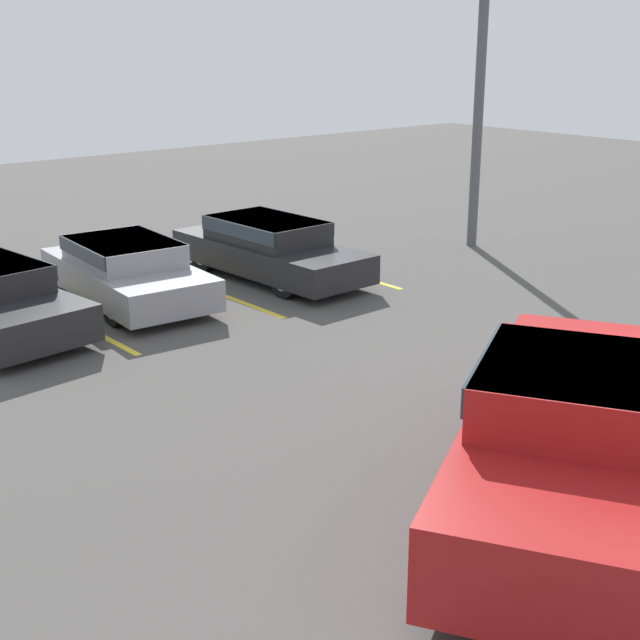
{
  "coord_description": "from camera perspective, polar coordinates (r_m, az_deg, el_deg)",
  "views": [
    {
      "loc": [
        -8.8,
        -4.27,
        4.81
      ],
      "look_at": [
        -1.13,
        4.73,
        1.0
      ],
      "focal_mm": 50.0,
      "sensor_mm": 36.0,
      "label": 1
    }
  ],
  "objects": [
    {
      "name": "light_post",
      "position": [
        21.09,
        10.16,
        14.03
      ],
      "size": [
        0.7,
        0.36,
        6.07
      ],
      "color": "#515156",
      "rests_on": "ground_plane"
    },
    {
      "name": "stall_stripe_c",
      "position": [
        17.73,
        -7.27,
        1.99
      ],
      "size": [
        0.12,
        5.01,
        0.01
      ],
      "primitive_type": "cube",
      "color": "yellow",
      "rests_on": "ground_plane"
    },
    {
      "name": "parked_sedan_b",
      "position": [
        17.01,
        -12.29,
        3.2
      ],
      "size": [
        2.15,
        4.34,
        1.17
      ],
      "rotation": [
        0.0,
        0.0,
        -1.65
      ],
      "color": "gray",
      "rests_on": "ground_plane"
    },
    {
      "name": "parked_sedan_c",
      "position": [
        18.34,
        -3.28,
        4.74
      ],
      "size": [
        1.82,
        4.69,
        1.22
      ],
      "rotation": [
        0.0,
        0.0,
        -1.55
      ],
      "color": "#232326",
      "rests_on": "ground_plane"
    },
    {
      "name": "stall_stripe_d",
      "position": [
        19.42,
        -0.05,
        3.53
      ],
      "size": [
        0.12,
        5.01,
        0.01
      ],
      "primitive_type": "cube",
      "color": "yellow",
      "rests_on": "ground_plane"
    },
    {
      "name": "traffic_cone",
      "position": [
        14.41,
        18.02,
        -1.57
      ],
      "size": [
        0.39,
        0.39,
        0.51
      ],
      "color": "black",
      "rests_on": "ground_plane"
    },
    {
      "name": "pickup_truck",
      "position": [
        9.74,
        16.09,
        -6.77
      ],
      "size": [
        6.14,
        4.69,
        1.71
      ],
      "rotation": [
        0.0,
        0.0,
        0.51
      ],
      "color": "#A51919",
      "rests_on": "ground_plane"
    },
    {
      "name": "stall_stripe_b",
      "position": [
        16.4,
        -15.81,
        0.12
      ],
      "size": [
        0.12,
        5.01,
        0.01
      ],
      "primitive_type": "cube",
      "color": "yellow",
      "rests_on": "ground_plane"
    }
  ]
}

